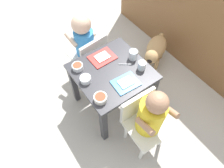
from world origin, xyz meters
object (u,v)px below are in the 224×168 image
water_cup_right (142,66)px  cereal_bowl_left_side (78,67)px  dog (155,49)px  water_cup_left (133,55)px  veggie_bowl_far (100,98)px  cereal_bowl_right_side (86,79)px  spoon_by_left_tray (126,64)px  dining_table (112,78)px  food_tray_right (126,83)px  seated_child_left (85,41)px  seated_child_right (149,116)px  food_tray_left (102,57)px

water_cup_right → cereal_bowl_left_side: 0.47m
dog → water_cup_left: size_ratio=5.63×
veggie_bowl_far → cereal_bowl_right_side: 0.19m
veggie_bowl_far → dog: bearing=110.3°
veggie_bowl_far → spoon_by_left_tray: bearing=114.1°
water_cup_left → cereal_bowl_right_side: (-0.02, -0.41, -0.01)m
dining_table → food_tray_right: 0.18m
seated_child_left → cereal_bowl_right_side: 0.45m
food_tray_right → water_cup_right: water_cup_right is taller
water_cup_right → cereal_bowl_left_side: (-0.27, -0.38, -0.01)m
seated_child_right → spoon_by_left_tray: size_ratio=7.95×
seated_child_right → cereal_bowl_left_side: seated_child_right is taller
water_cup_left → veggie_bowl_far: water_cup_left is taller
cereal_bowl_right_side → seated_child_left: bearing=150.8°
veggie_bowl_far → cereal_bowl_right_side: bearing=179.9°
food_tray_left → cereal_bowl_left_side: bearing=-94.5°
food_tray_left → dog: bearing=90.5°
seated_child_left → spoon_by_left_tray: 0.44m
seated_child_right → water_cup_left: size_ratio=9.61×
seated_child_left → spoon_by_left_tray: seated_child_left is taller
water_cup_left → cereal_bowl_left_side: 0.42m
seated_child_right → spoon_by_left_tray: seated_child_right is taller
food_tray_right → cereal_bowl_left_side: (-0.31, -0.20, 0.01)m
seated_child_left → water_cup_right: size_ratio=10.56×
dog → cereal_bowl_right_side: bearing=-81.8°
water_cup_right → cereal_bowl_left_side: size_ratio=0.80×
seated_child_right → water_cup_right: seated_child_right is taller
food_tray_left → dining_table: bearing=-5.2°
dog → veggie_bowl_far: size_ratio=4.66×
food_tray_left → water_cup_left: size_ratio=2.66×
water_cup_left → seated_child_right: bearing=-25.2°
food_tray_left → cereal_bowl_left_side: cereal_bowl_left_side is taller
seated_child_left → food_tray_left: (0.27, -0.00, 0.04)m
seated_child_right → food_tray_right: size_ratio=3.76×
dog → cereal_bowl_left_side: (-0.01, -0.82, 0.29)m
spoon_by_left_tray → water_cup_right: bearing=34.5°
dining_table → veggie_bowl_far: bearing=-52.3°
water_cup_right → cereal_bowl_right_side: water_cup_right is taller
food_tray_left → veggie_bowl_far: veggie_bowl_far is taller
food_tray_right → cereal_bowl_left_side: cereal_bowl_left_side is taller
veggie_bowl_far → cereal_bowl_left_side: veggie_bowl_far is taller
water_cup_left → spoon_by_left_tray: (0.02, -0.08, -0.03)m
dog → water_cup_right: size_ratio=6.34×
food_tray_right → cereal_bowl_left_side: bearing=-146.6°
veggie_bowl_far → cereal_bowl_left_side: size_ratio=1.08×
water_cup_left → cereal_bowl_right_side: size_ratio=0.94×
food_tray_left → food_tray_right: size_ratio=1.04×
dining_table → cereal_bowl_left_side: cereal_bowl_left_side is taller
food_tray_right → veggie_bowl_far: (0.01, -0.22, 0.02)m
seated_child_left → veggie_bowl_far: 0.62m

